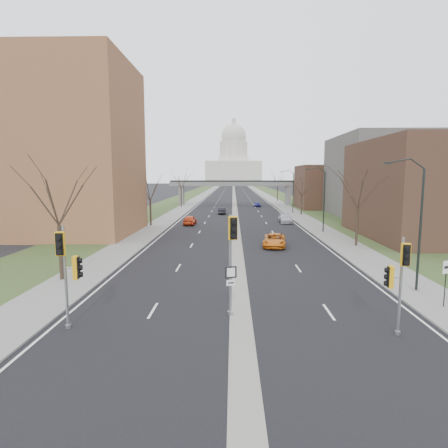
{
  "coord_description": "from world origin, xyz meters",
  "views": [
    {
      "loc": [
        -0.44,
        -18.45,
        7.68
      ],
      "look_at": [
        -1.1,
        8.98,
        4.12
      ],
      "focal_mm": 30.0,
      "sensor_mm": 36.0,
      "label": 1
    }
  ],
  "objects_px": {
    "signal_pole_median": "(232,247)",
    "car_right_near": "(274,240)",
    "car_left_far": "(222,211)",
    "car_left_near": "(190,220)",
    "signal_pole_right": "(399,272)",
    "speed_limit_sign": "(446,275)",
    "car_right_mid": "(286,218)",
    "signal_pole_left": "(68,263)",
    "car_right_far": "(257,204)"
  },
  "relations": [
    {
      "from": "car_left_far",
      "to": "car_left_near",
      "type": "bearing_deg",
      "value": 71.24
    },
    {
      "from": "signal_pole_left",
      "to": "signal_pole_right",
      "type": "relative_size",
      "value": 1.09
    },
    {
      "from": "signal_pole_right",
      "to": "car_right_near",
      "type": "height_order",
      "value": "signal_pole_right"
    },
    {
      "from": "signal_pole_left",
      "to": "car_left_near",
      "type": "height_order",
      "value": "signal_pole_left"
    },
    {
      "from": "car_right_far",
      "to": "car_left_near",
      "type": "bearing_deg",
      "value": -115.28
    },
    {
      "from": "speed_limit_sign",
      "to": "car_right_far",
      "type": "bearing_deg",
      "value": 72.52
    },
    {
      "from": "signal_pole_left",
      "to": "car_right_near",
      "type": "relative_size",
      "value": 1.03
    },
    {
      "from": "signal_pole_right",
      "to": "car_right_mid",
      "type": "distance_m",
      "value": 43.62
    },
    {
      "from": "signal_pole_left",
      "to": "car_left_far",
      "type": "xyz_separation_m",
      "value": [
        5.88,
        57.04,
        -2.75
      ]
    },
    {
      "from": "signal_pole_right",
      "to": "speed_limit_sign",
      "type": "xyz_separation_m",
      "value": [
        4.44,
        3.85,
        -1.15
      ]
    },
    {
      "from": "speed_limit_sign",
      "to": "car_right_far",
      "type": "distance_m",
      "value": 71.68
    },
    {
      "from": "signal_pole_right",
      "to": "car_left_near",
      "type": "relative_size",
      "value": 1.08
    },
    {
      "from": "car_right_mid",
      "to": "signal_pole_left",
      "type": "bearing_deg",
      "value": -111.16
    },
    {
      "from": "signal_pole_right",
      "to": "car_right_mid",
      "type": "xyz_separation_m",
      "value": [
        0.79,
        43.55,
        -2.43
      ]
    },
    {
      "from": "signal_pole_left",
      "to": "speed_limit_sign",
      "type": "height_order",
      "value": "signal_pole_left"
    },
    {
      "from": "car_left_far",
      "to": "signal_pole_median",
      "type": "bearing_deg",
      "value": 88.8
    },
    {
      "from": "signal_pole_median",
      "to": "speed_limit_sign",
      "type": "xyz_separation_m",
      "value": [
        12.33,
        1.63,
        -1.9
      ]
    },
    {
      "from": "speed_limit_sign",
      "to": "signal_pole_right",
      "type": "bearing_deg",
      "value": -161.56
    },
    {
      "from": "signal_pole_right",
      "to": "car_left_near",
      "type": "distance_m",
      "value": 43.43
    },
    {
      "from": "car_left_near",
      "to": "car_right_mid",
      "type": "relative_size",
      "value": 0.91
    },
    {
      "from": "signal_pole_median",
      "to": "car_right_far",
      "type": "xyz_separation_m",
      "value": [
        6.04,
        73.02,
        -3.28
      ]
    },
    {
      "from": "signal_pole_median",
      "to": "car_right_near",
      "type": "height_order",
      "value": "signal_pole_median"
    },
    {
      "from": "car_left_far",
      "to": "car_right_mid",
      "type": "distance_m",
      "value": 17.59
    },
    {
      "from": "car_left_far",
      "to": "car_right_near",
      "type": "distance_m",
      "value": 35.25
    },
    {
      "from": "signal_pole_median",
      "to": "signal_pole_right",
      "type": "distance_m",
      "value": 8.23
    },
    {
      "from": "signal_pole_left",
      "to": "car_left_far",
      "type": "bearing_deg",
      "value": 76.68
    },
    {
      "from": "car_left_near",
      "to": "car_right_far",
      "type": "height_order",
      "value": "car_left_near"
    },
    {
      "from": "signal_pole_median",
      "to": "car_left_near",
      "type": "relative_size",
      "value": 1.25
    },
    {
      "from": "signal_pole_median",
      "to": "car_right_near",
      "type": "xyz_separation_m",
      "value": [
        4.59,
        20.57,
        -3.19
      ]
    },
    {
      "from": "signal_pole_median",
      "to": "speed_limit_sign",
      "type": "height_order",
      "value": "signal_pole_median"
    },
    {
      "from": "signal_pole_median",
      "to": "car_right_near",
      "type": "relative_size",
      "value": 1.1
    },
    {
      "from": "signal_pole_right",
      "to": "car_right_near",
      "type": "distance_m",
      "value": 23.16
    },
    {
      "from": "signal_pole_left",
      "to": "car_left_near",
      "type": "bearing_deg",
      "value": 80.66
    },
    {
      "from": "signal_pole_left",
      "to": "car_right_far",
      "type": "xyz_separation_m",
      "value": [
        14.09,
        74.89,
        -2.82
      ]
    },
    {
      "from": "car_right_near",
      "to": "car_right_far",
      "type": "relative_size",
      "value": 1.4
    },
    {
      "from": "car_left_far",
      "to": "car_right_far",
      "type": "bearing_deg",
      "value": -118.14
    },
    {
      "from": "signal_pole_median",
      "to": "car_left_near",
      "type": "distance_m",
      "value": 39.32
    },
    {
      "from": "speed_limit_sign",
      "to": "car_left_near",
      "type": "bearing_deg",
      "value": 94.71
    },
    {
      "from": "speed_limit_sign",
      "to": "car_right_mid",
      "type": "distance_m",
      "value": 39.88
    },
    {
      "from": "car_right_mid",
      "to": "car_right_far",
      "type": "bearing_deg",
      "value": 94.76
    },
    {
      "from": "signal_pole_left",
      "to": "car_left_near",
      "type": "xyz_separation_m",
      "value": [
        1.35,
        40.48,
        -2.68
      ]
    },
    {
      "from": "car_left_near",
      "to": "signal_pole_right",
      "type": "bearing_deg",
      "value": 110.67
    },
    {
      "from": "signal_pole_right",
      "to": "signal_pole_left",
      "type": "bearing_deg",
      "value": -173.12
    },
    {
      "from": "signal_pole_median",
      "to": "car_left_far",
      "type": "distance_m",
      "value": 55.31
    },
    {
      "from": "car_left_near",
      "to": "car_right_near",
      "type": "relative_size",
      "value": 0.88
    },
    {
      "from": "signal_pole_left",
      "to": "speed_limit_sign",
      "type": "xyz_separation_m",
      "value": [
        20.38,
        3.5,
        -1.44
      ]
    },
    {
      "from": "car_right_near",
      "to": "car_right_far",
      "type": "bearing_deg",
      "value": 96.11
    },
    {
      "from": "speed_limit_sign",
      "to": "car_right_far",
      "type": "xyz_separation_m",
      "value": [
        -6.29,
        71.39,
        -1.38
      ]
    },
    {
      "from": "signal_pole_left",
      "to": "car_left_near",
      "type": "relative_size",
      "value": 1.18
    },
    {
      "from": "signal_pole_median",
      "to": "car_right_mid",
      "type": "bearing_deg",
      "value": 63.65
    }
  ]
}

